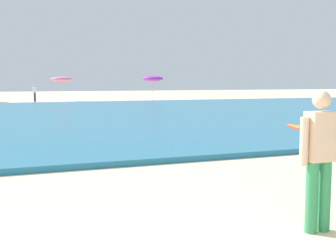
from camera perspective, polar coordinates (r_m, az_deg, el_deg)
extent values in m
cube|color=teal|center=(22.96, -16.83, 1.27)|extent=(120.00, 28.00, 0.14)
cylinder|color=#338E56|center=(5.54, 18.55, -8.97)|extent=(0.15, 0.15, 0.88)
cylinder|color=#338E56|center=(5.65, 20.07, -8.73)|extent=(0.15, 0.15, 0.88)
cube|color=beige|center=(5.46, 19.59, -1.31)|extent=(0.35, 0.23, 0.60)
sphere|color=beige|center=(5.42, 19.75, 3.31)|extent=(0.22, 0.22, 0.22)
cylinder|color=beige|center=(5.32, 17.64, -1.96)|extent=(0.10, 0.10, 0.58)
cylinder|color=beige|center=(41.29, -13.94, 4.59)|extent=(0.05, 0.05, 1.98)
ellipsoid|color=pink|center=(41.28, -13.98, 6.06)|extent=(2.04, 2.06, 0.51)
cylinder|color=beige|center=(42.38, -2.05, 4.83)|extent=(0.05, 0.05, 2.05)
ellipsoid|color=purple|center=(42.38, -2.05, 6.33)|extent=(2.07, 2.08, 0.59)
cylinder|color=#383842|center=(40.74, -17.29, 3.68)|extent=(0.20, 0.20, 0.84)
cube|color=white|center=(40.72, -17.32, 4.65)|extent=(0.32, 0.20, 0.54)
sphere|color=beige|center=(40.71, -17.33, 5.17)|extent=(0.20, 0.20, 0.20)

